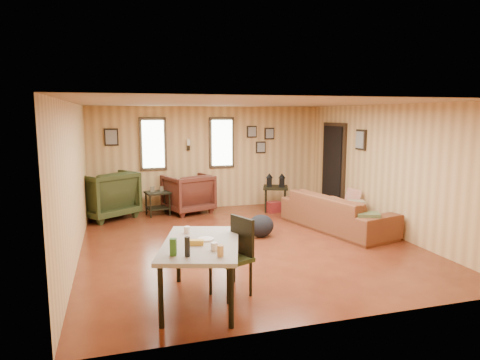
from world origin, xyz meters
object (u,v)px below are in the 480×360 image
object	(u,v)px
recliner_green	(105,192)
dining_table	(201,248)
sofa	(337,206)
side_table	(276,185)
recliner_brown	(188,191)
end_table	(158,199)

from	to	relation	value
recliner_green	dining_table	distance (m)	4.85
sofa	side_table	size ratio (longest dim) A/B	2.69
sofa	side_table	xyz separation A→B (m)	(-0.57, 1.83, 0.14)
recliner_brown	end_table	size ratio (longest dim) A/B	1.50
recliner_green	side_table	size ratio (longest dim) A/B	1.27
sofa	end_table	size ratio (longest dim) A/B	3.67
sofa	dining_table	xyz separation A→B (m)	(-3.16, -2.47, 0.21)
dining_table	sofa	bearing A→B (deg)	54.47
sofa	end_table	bearing A→B (deg)	41.67
recliner_green	end_table	distance (m)	1.12
end_table	side_table	size ratio (longest dim) A/B	0.73
end_table	dining_table	world-z (taller)	dining_table
recliner_brown	dining_table	size ratio (longest dim) A/B	0.59
sofa	end_table	xyz separation A→B (m)	(-3.22, 2.17, -0.10)
side_table	end_table	bearing A→B (deg)	172.58
dining_table	recliner_brown	bearing A→B (deg)	98.79
sofa	end_table	world-z (taller)	sofa
recliner_green	side_table	world-z (taller)	recliner_green
recliner_brown	side_table	xyz separation A→B (m)	(1.95, -0.44, 0.12)
recliner_green	side_table	xyz separation A→B (m)	(3.75, -0.41, 0.04)
end_table	side_table	xyz separation A→B (m)	(2.64, -0.34, 0.24)
recliner_brown	end_table	xyz separation A→B (m)	(-0.69, -0.10, -0.12)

